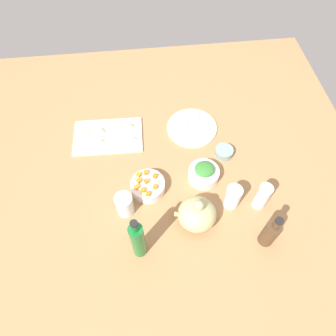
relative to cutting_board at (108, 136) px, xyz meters
The scene contains 32 objects.
tabletop 37.73cm from the cutting_board, 137.37° to the left, with size 190.00×190.00×3.00cm, color #A07349.
cutting_board is the anchor object (origin of this frame).
plate_tofu 43.27cm from the cutting_board, behind, with size 25.53×25.53×1.20cm, color white.
bowl_greens 52.76cm from the cutting_board, 146.09° to the left, with size 14.00×14.00×5.68cm, color white.
bowl_carrots 37.18cm from the cutting_board, 118.63° to the left, with size 15.29×15.29×5.25cm, color white.
bowl_small_side 58.69cm from the cutting_board, 162.76° to the left, with size 8.78×8.78×3.69cm, color gray.
teapot 62.56cm from the cutting_board, 126.25° to the left, with size 17.51×15.73×16.62cm.
bottle_0 62.88cm from the cutting_board, 101.51° to the left, with size 5.49×5.49×28.65cm.
bottle_1 89.32cm from the cutting_board, 135.76° to the left, with size 6.02×6.02×20.49cm.
drinking_glass_0 69.36cm from the cutting_board, 140.46° to the left, with size 6.72×6.72×12.22cm, color white.
drinking_glass_1 42.98cm from the cutting_board, 99.95° to the left, with size 7.52×7.52×11.33cm, color white.
drinking_glass_2 80.20cm from the cutting_board, 144.95° to the left, with size 5.65×5.65×14.75cm, color white.
carrot_cube_0 36.92cm from the cutting_board, 118.45° to the left, with size 1.80×1.80×1.80cm, color orange.
carrot_cube_1 33.05cm from the cutting_board, 122.58° to the left, with size 1.80×1.80×1.80cm, color orange.
carrot_cube_2 41.44cm from the cutting_board, 120.68° to the left, with size 1.80×1.80×1.80cm, color orange.
carrot_cube_3 39.79cm from the cutting_board, 113.24° to the left, with size 1.80×1.80×1.80cm, color orange.
carrot_cube_4 34.91cm from the cutting_board, 114.22° to the left, with size 1.80×1.80×1.80cm, color orange.
carrot_cube_5 37.17cm from the cutting_board, 125.78° to the left, with size 1.80×1.80×1.80cm, color orange.
carrot_cube_6 42.56cm from the cutting_board, 114.74° to the left, with size 1.80×1.80×1.80cm, color orange.
carrot_cube_7 37.21cm from the cutting_board, 110.55° to the left, with size 1.80×1.80×1.80cm, color orange.
carrot_cube_8 32.20cm from the cutting_board, 116.78° to the left, with size 1.80×1.80×1.80cm, color orange.
chopped_greens_mound 53.14cm from the cutting_board, 146.09° to the left, with size 8.98×8.64×3.26cm, color #34772F.
tofu_cube_0 39.54cm from the cutting_board, behind, with size 2.20×2.20×2.20cm, color white.
tofu_cube_1 42.51cm from the cutting_board, behind, with size 2.20×2.20×2.20cm, color #FBDFD1.
tofu_cube_2 46.24cm from the cutting_board, behind, with size 2.20×2.20×2.20cm, color white.
tofu_cube_3 46.12cm from the cutting_board, behind, with size 2.20×2.20×2.20cm, color white.
dumpling_0 11.41cm from the cutting_board, 22.06° to the right, with size 4.26×4.25×2.62cm, color beige.
dumpling_1 13.73cm from the cutting_board, 161.17° to the left, with size 4.10×3.87×2.05cm, color beige.
dumpling_2 5.95cm from the cutting_board, 49.80° to the left, with size 4.44×3.81×2.66cm, color beige.
dumpling_3 12.62cm from the cutting_board, 158.66° to the right, with size 4.27×3.77×3.16cm, color beige.
dumpling_4 4.70cm from the cutting_board, 34.00° to the right, with size 5.55×5.25×2.98cm, color beige.
dumpling_5 8.36cm from the cutting_board, 139.46° to the right, with size 4.40×3.77×2.87cm, color beige.
Camera 1 is at (8.68, 74.73, 125.02)cm, focal length 32.60 mm.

